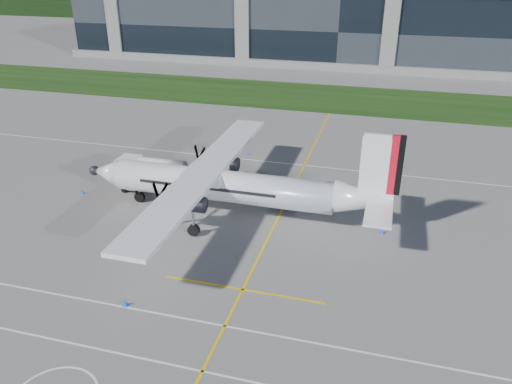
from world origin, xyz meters
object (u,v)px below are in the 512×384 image
(baggage_tug, at_px, (134,184))
(safety_cone_fwd, at_px, (82,191))
(turboprop_aircraft, at_px, (233,170))
(safety_cone_nose_stbd, at_px, (124,187))
(safety_cone_stbdwing, at_px, (248,153))
(safety_cone_portwing, at_px, (125,302))
(fuel_tanker_truck, at_px, (148,171))
(ground_crew_person, at_px, (181,191))
(safety_cone_tail, at_px, (382,231))

(baggage_tug, relative_size, safety_cone_fwd, 5.13)
(turboprop_aircraft, height_order, safety_cone_nose_stbd, turboprop_aircraft)
(safety_cone_nose_stbd, xyz_separation_m, safety_cone_stbdwing, (9.55, 12.63, 0.00))
(baggage_tug, relative_size, safety_cone_nose_stbd, 5.13)
(safety_cone_portwing, bearing_deg, baggage_tug, 116.03)
(fuel_tanker_truck, distance_m, baggage_tug, 2.12)
(ground_crew_person, distance_m, safety_cone_stbdwing, 13.74)
(safety_cone_stbdwing, bearing_deg, safety_cone_nose_stbd, -127.11)
(baggage_tug, relative_size, safety_cone_stbdwing, 5.13)
(safety_cone_portwing, bearing_deg, turboprop_aircraft, 77.98)
(safety_cone_tail, bearing_deg, fuel_tanker_truck, 170.54)
(fuel_tanker_truck, height_order, safety_cone_tail, fuel_tanker_truck)
(baggage_tug, height_order, safety_cone_portwing, baggage_tug)
(baggage_tug, distance_m, safety_cone_portwing, 18.60)
(ground_crew_person, bearing_deg, safety_cone_nose_stbd, 115.37)
(safety_cone_portwing, xyz_separation_m, safety_cone_stbdwing, (0.18, 29.34, 0.00))
(safety_cone_nose_stbd, bearing_deg, safety_cone_portwing, -60.71)
(safety_cone_stbdwing, bearing_deg, turboprop_aircraft, -78.81)
(ground_crew_person, distance_m, safety_cone_nose_stbd, 6.81)
(fuel_tanker_truck, relative_size, baggage_tug, 3.00)
(ground_crew_person, bearing_deg, safety_cone_tail, -61.71)
(safety_cone_tail, bearing_deg, ground_crew_person, 176.12)
(fuel_tanker_truck, relative_size, ground_crew_person, 4.01)
(safety_cone_tail, xyz_separation_m, safety_cone_fwd, (-29.21, 0.03, 0.00))
(safety_cone_portwing, distance_m, safety_cone_stbdwing, 29.34)
(safety_cone_tail, bearing_deg, safety_cone_portwing, -138.31)
(ground_crew_person, bearing_deg, turboprop_aircraft, -71.07)
(safety_cone_nose_stbd, bearing_deg, fuel_tanker_truck, 45.44)
(safety_cone_fwd, bearing_deg, safety_cone_portwing, -48.88)
(fuel_tanker_truck, relative_size, safety_cone_stbdwing, 15.38)
(safety_cone_stbdwing, bearing_deg, safety_cone_fwd, -131.43)
(turboprop_aircraft, xyz_separation_m, safety_cone_tail, (13.31, 0.06, -4.20))
(ground_crew_person, xyz_separation_m, safety_cone_fwd, (-10.14, -1.26, -0.71))
(fuel_tanker_truck, xyz_separation_m, safety_cone_tail, (23.93, -3.99, -1.19))
(safety_cone_fwd, bearing_deg, ground_crew_person, 7.11)
(safety_cone_fwd, bearing_deg, baggage_tug, 23.98)
(fuel_tanker_truck, distance_m, safety_cone_portwing, 20.10)
(fuel_tanker_truck, distance_m, ground_crew_person, 5.58)
(safety_cone_nose_stbd, relative_size, safety_cone_tail, 1.00)
(ground_crew_person, bearing_deg, fuel_tanker_truck, 93.15)
(fuel_tanker_truck, bearing_deg, safety_cone_fwd, -143.14)
(ground_crew_person, distance_m, safety_cone_fwd, 10.24)
(safety_cone_tail, bearing_deg, safety_cone_fwd, 179.94)
(turboprop_aircraft, distance_m, ground_crew_person, 6.86)
(safety_cone_portwing, relative_size, safety_cone_nose_stbd, 1.00)
(safety_cone_nose_stbd, bearing_deg, safety_cone_fwd, -148.84)
(fuel_tanker_truck, bearing_deg, safety_cone_tail, -9.46)
(safety_cone_portwing, height_order, safety_cone_fwd, same)
(fuel_tanker_truck, bearing_deg, safety_cone_nose_stbd, -134.56)
(baggage_tug, relative_size, safety_cone_portwing, 5.13)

